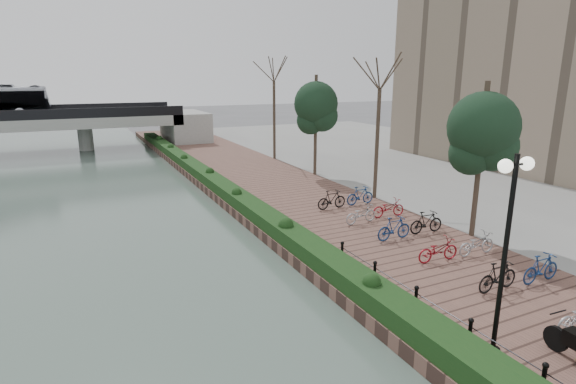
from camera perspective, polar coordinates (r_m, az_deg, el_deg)
promenade at (r=25.25m, az=1.51°, el=-1.45°), size 8.00×75.00×0.50m
inland_pavement at (r=35.34m, az=25.29°, el=1.75°), size 24.00×75.00×0.50m
hedge at (r=26.09m, az=-7.67°, el=0.20°), size 1.10×56.00×0.60m
chain_fence at (r=12.21m, az=25.68°, el=-18.17°), size 0.10×14.10×0.70m
lamppost at (r=11.50m, az=26.36°, el=-2.53°), size 1.02×0.32×4.99m
bicycle_parking at (r=18.90m, az=18.23°, el=-5.40°), size 2.40×14.69×1.00m
street_trees at (r=22.85m, az=16.22°, el=5.12°), size 3.20×37.12×6.80m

